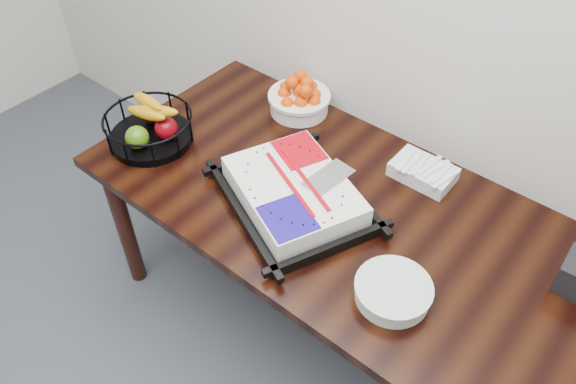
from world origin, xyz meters
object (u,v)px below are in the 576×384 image
Objects in this scene: fruit_basket at (149,126)px; table at (332,217)px; cake_tray at (294,194)px; tangerine_bowl at (299,97)px; plate_stack at (393,292)px.

table is at bearing 14.14° from fruit_basket.
tangerine_bowl reaches higher than cake_tray.
fruit_basket is 1.12m from plate_stack.
tangerine_bowl is at bearing 126.77° from cake_tray.
tangerine_bowl reaches higher than table.
table is 2.78× the size of cake_tray.
tangerine_bowl is (-0.42, 0.33, 0.16)m from table.
cake_tray is 1.90× the size of fruit_basket.
plate_stack is at bearing -13.71° from cake_tray.
tangerine_bowl is (-0.32, 0.43, 0.02)m from cake_tray.
fruit_basket reaches higher than table.
cake_tray is 0.54m from tangerine_bowl.
plate_stack is (0.37, -0.22, 0.11)m from table.
fruit_basket is at bearing -172.24° from cake_tray.
tangerine_bowl reaches higher than plate_stack.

